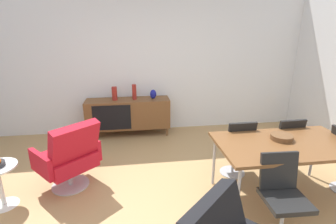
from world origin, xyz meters
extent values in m
plane|color=tan|center=(0.00, 0.00, 0.00)|extent=(8.32, 8.32, 0.00)
cube|color=white|center=(0.00, 2.60, 1.40)|extent=(6.80, 0.12, 2.80)
cube|color=brown|center=(-0.41, 2.30, 0.44)|extent=(1.60, 0.44, 0.56)
cube|color=black|center=(-0.71, 2.08, 0.44)|extent=(0.70, 0.01, 0.48)
cylinder|color=brown|center=(-1.15, 2.13, 0.08)|extent=(0.03, 0.03, 0.16)
cylinder|color=brown|center=(0.33, 2.13, 0.08)|extent=(0.03, 0.03, 0.16)
cylinder|color=brown|center=(-1.15, 2.47, 0.08)|extent=(0.03, 0.03, 0.16)
cylinder|color=brown|center=(0.33, 2.47, 0.08)|extent=(0.03, 0.03, 0.16)
cylinder|color=maroon|center=(-0.28, 2.30, 0.86)|extent=(0.08, 0.08, 0.29)
ellipsoid|color=navy|center=(0.08, 2.30, 0.81)|extent=(0.12, 0.12, 0.18)
cylinder|color=maroon|center=(-0.65, 2.30, 0.85)|extent=(0.10, 0.10, 0.26)
cube|color=brown|center=(1.44, 0.02, 0.72)|extent=(1.60, 0.90, 0.04)
cylinder|color=#B7B7BC|center=(0.72, -0.37, 0.35)|extent=(0.04, 0.04, 0.70)
cylinder|color=#B7B7BC|center=(0.72, 0.41, 0.35)|extent=(0.04, 0.04, 0.70)
cylinder|color=#B7B7BC|center=(2.16, 0.41, 0.35)|extent=(0.04, 0.04, 0.70)
cylinder|color=brown|center=(1.44, 0.11, 0.77)|extent=(0.26, 0.26, 0.06)
cube|color=black|center=(1.79, 0.64, 0.45)|extent=(0.42, 0.42, 0.05)
cube|color=black|center=(1.80, 0.46, 0.67)|extent=(0.38, 0.11, 0.38)
cylinder|color=#B7B7BC|center=(1.79, 0.64, 0.21)|extent=(0.04, 0.04, 0.42)
cylinder|color=#B7B7BC|center=(1.79, 0.64, 0.01)|extent=(0.36, 0.36, 0.01)
cube|color=black|center=(1.09, -0.60, 0.45)|extent=(0.42, 0.42, 0.05)
cube|color=black|center=(1.10, -0.42, 0.67)|extent=(0.38, 0.10, 0.38)
cylinder|color=#B7B7BC|center=(1.09, -0.60, 0.21)|extent=(0.04, 0.04, 0.42)
cube|color=black|center=(1.09, 0.64, 0.45)|extent=(0.40, 0.40, 0.05)
cube|color=black|center=(1.09, 0.46, 0.67)|extent=(0.38, 0.09, 0.38)
cylinder|color=#B7B7BC|center=(1.09, 0.64, 0.21)|extent=(0.04, 0.04, 0.42)
cylinder|color=#B7B7BC|center=(1.09, 0.64, 0.01)|extent=(0.36, 0.36, 0.01)
cube|color=red|center=(-1.19, 0.64, 0.38)|extent=(0.82, 0.82, 0.20)
cube|color=red|center=(-1.03, 0.46, 0.69)|extent=(0.63, 0.60, 0.51)
cube|color=red|center=(-0.94, 0.86, 0.46)|extent=(0.38, 0.42, 0.28)
cube|color=red|center=(-1.44, 0.42, 0.46)|extent=(0.38, 0.42, 0.28)
cylinder|color=#B7B7BC|center=(-1.19, 0.64, 0.14)|extent=(0.06, 0.06, 0.28)
cylinder|color=#B7B7BC|center=(-1.19, 0.64, 0.01)|extent=(0.48, 0.48, 0.02)
cylinder|color=white|center=(-1.89, 0.33, 0.25)|extent=(0.05, 0.05, 0.50)
cone|color=white|center=(-1.89, 0.33, 0.01)|extent=(0.32, 0.32, 0.02)
camera|label=1|loc=(-0.31, -2.45, 1.99)|focal=27.02mm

